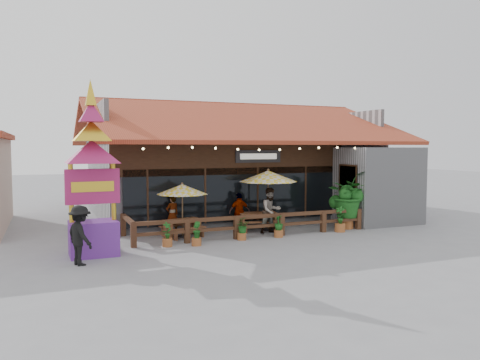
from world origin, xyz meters
name	(u,v)px	position (x,y,z in m)	size (l,w,h in m)	color
ground	(286,233)	(0.00, 0.00, 0.00)	(100.00, 100.00, 0.00)	gray
restaurant_building	(234,173)	(0.26, 6.61, 2.21)	(15.50, 14.73, 6.09)	#A2A2A6
patio_railing	(240,222)	(-2.25, -0.27, 0.61)	(10.00, 2.60, 0.92)	#4C2B1B
umbrella_left	(182,190)	(-4.33, 0.76, 1.92)	(2.70, 2.70, 2.20)	brown
umbrella_right	(268,176)	(-0.48, 0.81, 2.35)	(3.28, 3.28, 2.69)	brown
picnic_table_left	(183,225)	(-4.33, 0.77, 0.48)	(1.76, 1.61, 0.72)	brown
picnic_table_right	(258,218)	(-0.89, 0.97, 0.52)	(1.84, 1.66, 0.78)	brown
thai_sign_tower	(92,156)	(-7.94, -1.23, 3.31)	(2.37, 2.37, 6.27)	#64278F
tropical_plant	(346,196)	(2.93, -0.11, 1.45)	(2.32, 2.40, 2.54)	#955328
diner_a	(172,215)	(-4.53, 1.57, 0.81)	(0.59, 0.39, 1.62)	#362011
diner_b	(271,211)	(-0.70, 0.09, 0.96)	(0.93, 0.73, 1.92)	#362011
diner_c	(239,212)	(-1.62, 1.31, 0.81)	(0.95, 0.40, 1.63)	#362011
pedestrian	(80,235)	(-8.44, -2.42, 0.92)	(1.19, 0.68, 1.84)	black
planter_a	(167,236)	(-5.34, -0.80, 0.38)	(0.38, 0.37, 0.90)	#955328
planter_b	(196,235)	(-4.32, -1.07, 0.40)	(0.36, 0.36, 0.89)	#955328
planter_c	(242,228)	(-2.38, -0.75, 0.48)	(0.67, 0.69, 0.86)	#955328
planter_d	(279,227)	(-0.79, -0.79, 0.43)	(0.44, 0.44, 0.89)	#955328
planter_e	(340,221)	(2.19, -0.73, 0.46)	(0.45, 0.47, 1.10)	#955328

